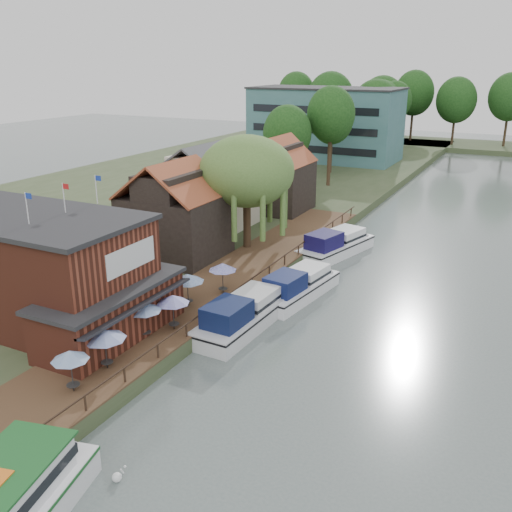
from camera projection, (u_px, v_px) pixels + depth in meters
The scene contains 26 objects.
ground at pixel (254, 380), 33.17m from camera, with size 260.00×260.00×0.00m, color #4E5A58.
land_bank at pixel (174, 197), 75.37m from camera, with size 50.00×140.00×1.00m, color #384728.
quay_deck at pixel (222, 283), 44.69m from camera, with size 6.00×50.00×0.10m, color #47301E.
quay_rail at pixel (255, 281), 43.80m from camera, with size 0.20×49.00×1.00m, color black, non-canonical shape.
pub at pixel (55, 272), 36.83m from camera, with size 20.00×11.00×7.30m, color maroon, non-canonical shape.
hotel_block at pixel (325, 124), 99.25m from camera, with size 25.40×12.40×12.30m, color #38666B, non-canonical shape.
cottage_a at pixel (175, 210), 49.69m from camera, with size 8.60×7.60×8.50m, color black, non-canonical shape.
cottage_b at pixel (206, 185), 59.41m from camera, with size 9.60×8.60×8.50m, color beige, non-canonical shape.
cottage_c at pixel (277, 174), 65.27m from camera, with size 7.60×7.60×8.50m, color black, non-canonical shape.
willow at pixel (247, 193), 51.66m from camera, with size 8.60×8.60×10.43m, color #476B2D, non-canonical shape.
umbrella_0 at pixel (72, 371), 29.66m from camera, with size 1.98×1.98×2.38m, color #194A8E, non-canonical shape.
umbrella_1 at pixel (106, 349), 31.91m from camera, with size 2.44×2.44×2.38m, color navy, non-canonical shape.
umbrella_2 at pixel (145, 320), 35.45m from camera, with size 2.24×2.24×2.38m, color #1A4594, non-canonical shape.
umbrella_3 at pixel (173, 312), 36.56m from camera, with size 2.16×2.16×2.38m, color #1E1A91, non-canonical shape.
umbrella_4 at pixel (188, 290), 40.13m from camera, with size 2.39×2.39×2.38m, color #1B4C95, non-canonical shape.
umbrella_5 at pixel (223, 278), 42.27m from camera, with size 2.10×2.10×2.38m, color #1C1B97, non-canonical shape.
cruiser_0 at pixel (243, 311), 39.15m from camera, with size 3.42×10.57×2.59m, color silver, non-canonical shape.
cruiser_1 at pixel (298, 283), 44.33m from camera, with size 3.25×10.05×2.44m, color white, non-canonical shape.
cruiser_2 at pixel (336, 242), 54.09m from camera, with size 3.41×10.52×2.58m, color white, non-canonical shape.
swan at pixel (117, 477), 25.13m from camera, with size 0.44×0.44×0.44m, color white.
bank_tree_0 at pixel (287, 148), 75.54m from camera, with size 6.42×6.42×11.21m, color #143811, non-canonical shape.
bank_tree_1 at pixel (330, 137), 77.67m from camera, with size 6.49×6.49×13.47m, color #143811, non-canonical shape.
bank_tree_2 at pixel (331, 134), 86.98m from camera, with size 6.48×6.48×11.81m, color #143811, non-canonical shape.
bank_tree_3 at pixel (375, 118), 102.49m from camera, with size 8.94×8.94×13.56m, color #143811, non-canonical shape.
bank_tree_4 at pixel (380, 114), 112.09m from camera, with size 7.17×7.17×13.09m, color #143811, non-canonical shape.
bank_tree_5 at pixel (394, 113), 115.00m from camera, with size 6.72×6.72×12.83m, color #143811, non-canonical shape.
Camera 1 is at (13.28, -25.80, 17.61)m, focal length 40.00 mm.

